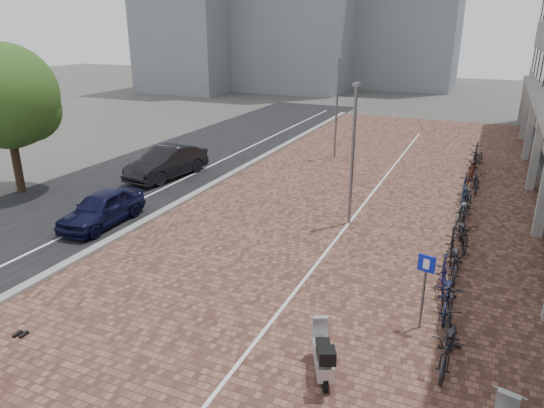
{
  "coord_description": "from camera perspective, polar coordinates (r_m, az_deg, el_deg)",
  "views": [
    {
      "loc": [
        6.68,
        -9.1,
        7.27
      ],
      "look_at": [
        0.0,
        6.0,
        1.3
      ],
      "focal_mm": 32.7,
      "sensor_mm": 36.0,
      "label": 1
    }
  ],
  "objects": [
    {
      "name": "street_tree",
      "position": [
        24.88,
        -27.98,
        10.62
      ],
      "size": [
        4.58,
        4.58,
        6.67
      ],
      "color": "#382619",
      "rests_on": "ground"
    },
    {
      "name": "lamp_far",
      "position": [
        28.68,
        7.43,
        10.79
      ],
      "size": [
        0.12,
        0.12,
        5.63
      ],
      "primitive_type": "cylinder",
      "color": "gray",
      "rests_on": "ground"
    },
    {
      "name": "car_navy",
      "position": [
        20.08,
        -19.01,
        -0.47
      ],
      "size": [
        1.69,
        3.92,
        1.32
      ],
      "primitive_type": "imported",
      "rotation": [
        0.0,
        0.0,
        0.03
      ],
      "color": "black",
      "rests_on": "ground"
    },
    {
      "name": "lane_line",
      "position": [
        26.17,
        -8.75,
        3.57
      ],
      "size": [
        0.12,
        44.0,
        0.0
      ],
      "primitive_type": "cube",
      "color": "white",
      "rests_on": "street_asphalt"
    },
    {
      "name": "parking_line",
      "position": [
        22.75,
        11.25,
        0.94
      ],
      "size": [
        0.1,
        30.0,
        0.0
      ],
      "primitive_type": "cube",
      "color": "white",
      "rests_on": "plaza_brick"
    },
    {
      "name": "parking_sign",
      "position": [
        12.87,
        17.15,
        -8.54
      ],
      "size": [
        0.42,
        0.15,
        2.06
      ],
      "rotation": [
        0.0,
        0.0,
        -0.27
      ],
      "color": "slate",
      "rests_on": "ground"
    },
    {
      "name": "street_asphalt",
      "position": [
        27.27,
        -12.32,
        3.97
      ],
      "size": [
        8.0,
        50.0,
        0.03
      ],
      "primitive_type": "cube",
      "color": "black",
      "rests_on": "ground"
    },
    {
      "name": "car_dark",
      "position": [
        25.52,
        -12.02,
        4.7
      ],
      "size": [
        2.18,
        4.87,
        1.55
      ],
      "primitive_type": "imported",
      "rotation": [
        0.0,
        0.0,
        -0.12
      ],
      "color": "black",
      "rests_on": "ground"
    },
    {
      "name": "bike_row",
      "position": [
        20.88,
        21.4,
        -0.41
      ],
      "size": [
        1.24,
        21.43,
        1.05
      ],
      "color": "black",
      "rests_on": "ground"
    },
    {
      "name": "shoes",
      "position": [
        14.14,
        -27.02,
        -13.32
      ],
      "size": [
        0.35,
        0.3,
        0.08
      ],
      "primitive_type": null,
      "rotation": [
        0.0,
        0.0,
        0.06
      ],
      "color": "black",
      "rests_on": "ground"
    },
    {
      "name": "curb",
      "position": [
        25.22,
        -5.1,
        3.21
      ],
      "size": [
        0.35,
        42.0,
        0.14
      ],
      "primitive_type": "cube",
      "color": "gray",
      "rests_on": "ground"
    },
    {
      "name": "scooter_front",
      "position": [
        11.33,
        5.83,
        -16.6
      ],
      "size": [
        1.14,
        1.68,
        1.11
      ],
      "primitive_type": null,
      "rotation": [
        0.0,
        0.0,
        0.43
      ],
      "color": "#B7B7BC",
      "rests_on": "ground"
    },
    {
      "name": "plaza_brick",
      "position": [
        22.8,
        10.76,
        0.95
      ],
      "size": [
        14.5,
        42.0,
        0.04
      ],
      "primitive_type": "cube",
      "color": "brown",
      "rests_on": "ground"
    },
    {
      "name": "lamp_near",
      "position": [
        18.69,
        9.25,
        5.33
      ],
      "size": [
        0.12,
        0.12,
        5.32
      ],
      "primitive_type": "cylinder",
      "color": "gray",
      "rests_on": "ground"
    },
    {
      "name": "ground",
      "position": [
        13.43,
        -10.7,
        -13.3
      ],
      "size": [
        140.0,
        140.0,
        0.0
      ],
      "primitive_type": "plane",
      "color": "#474442",
      "rests_on": "ground"
    }
  ]
}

